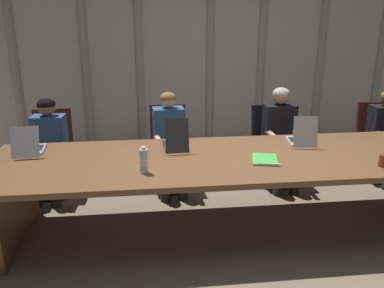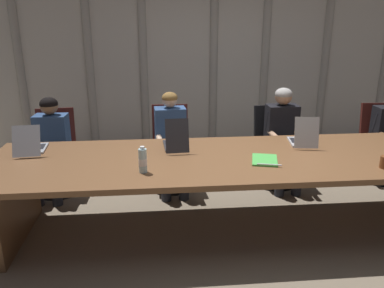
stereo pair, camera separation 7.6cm
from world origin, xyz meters
name	(u,v)px [view 1 (the left image)]	position (x,y,z in m)	size (l,w,h in m)	color
ground_plane	(242,226)	(0.00, 0.00, 0.00)	(12.65, 12.65, 0.00)	#7F705B
conference_table	(245,169)	(0.00, 0.00, 0.61)	(4.69, 1.25, 0.74)	brown
curtain_backdrop	(206,46)	(0.00, 2.47, 1.56)	(6.32, 0.17, 3.13)	beige
laptop_left_end	(29,147)	(-2.01, 0.32, 0.79)	(0.28, 0.44, 0.29)	#A8ADB7
laptop_left_mid	(175,143)	(-0.63, 0.29, 0.80)	(0.24, 0.44, 0.33)	#2D2D33
laptop_center	(301,138)	(0.65, 0.29, 0.80)	(0.28, 0.42, 0.31)	#BCBCC1
office_chair_left_end	(55,162)	(-1.99, 1.11, 0.35)	(0.60, 0.60, 0.94)	#511E19
office_chair_left_mid	(169,157)	(-0.65, 1.11, 0.36)	(0.60, 0.60, 0.96)	#511E19
office_chair_center	(272,154)	(0.63, 1.11, 0.35)	(0.60, 0.60, 0.93)	black
office_chair_right_mid	(375,150)	(2.00, 1.11, 0.35)	(0.60, 0.60, 0.93)	#511E19
person_left_end	(48,143)	(-2.00, 0.95, 0.64)	(0.39, 0.56, 1.12)	#335184
person_left_mid	(170,138)	(-0.65, 0.95, 0.65)	(0.39, 0.56, 1.16)	#335184
person_center	(281,132)	(0.67, 0.96, 0.67)	(0.38, 0.55, 1.19)	black
water_bottle_primary	(144,161)	(-0.93, -0.30, 0.84)	(0.07, 0.07, 0.23)	silver
spiral_notepad	(265,160)	(0.15, -0.13, 0.75)	(0.29, 0.35, 0.03)	#4CB74C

